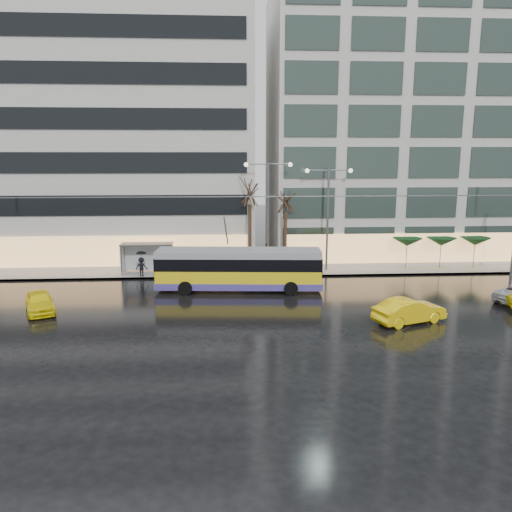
{
  "coord_description": "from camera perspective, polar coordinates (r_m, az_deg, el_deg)",
  "views": [
    {
      "loc": [
        -1.53,
        -30.22,
        9.68
      ],
      "look_at": [
        0.64,
        5.0,
        2.6
      ],
      "focal_mm": 35.0,
      "sensor_mm": 36.0,
      "label": 1
    }
  ],
  "objects": [
    {
      "name": "kerb",
      "position": [
        40.58,
        1.57,
        -2.34
      ],
      "size": [
        80.0,
        0.1,
        0.15
      ],
      "primitive_type": "cube",
      "color": "slate",
      "rests_on": "ground"
    },
    {
      "name": "parasol_b",
      "position": [
        45.77,
        20.41,
        1.54
      ],
      "size": [
        2.5,
        2.5,
        2.65
      ],
      "color": "#595B60",
      "rests_on": "sidewalk"
    },
    {
      "name": "taxi_b",
      "position": [
        30.9,
        17.13,
        -6.0
      ],
      "size": [
        4.69,
        2.98,
        1.46
      ],
      "primitive_type": "imported",
      "rotation": [
        0.0,
        0.0,
        1.92
      ],
      "color": "yellow",
      "rests_on": "ground"
    },
    {
      "name": "ground",
      "position": [
        31.77,
        -0.6,
        -6.39
      ],
      "size": [
        140.0,
        140.0,
        0.0
      ],
      "primitive_type": "plane",
      "color": "black",
      "rests_on": "ground"
    },
    {
      "name": "trolleybus",
      "position": [
        36.31,
        -1.99,
        -1.68
      ],
      "size": [
        12.08,
        5.05,
        5.53
      ],
      "color": "yellow",
      "rests_on": "ground"
    },
    {
      "name": "street_lamp_near",
      "position": [
        41.34,
        1.39,
        6.23
      ],
      "size": [
        3.96,
        0.36,
        9.03
      ],
      "color": "#595B60",
      "rests_on": "sidewalk"
    },
    {
      "name": "tree_b",
      "position": [
        41.85,
        3.41,
        6.83
      ],
      "size": [
        3.2,
        3.2,
        7.7
      ],
      "color": "black",
      "rests_on": "sidewalk"
    },
    {
      "name": "building_left",
      "position": [
        51.33,
        -20.39,
        12.3
      ],
      "size": [
        34.0,
        14.0,
        22.0
      ],
      "primitive_type": "cube",
      "color": "#B9B7B1",
      "rests_on": "sidewalk"
    },
    {
      "name": "tree_a",
      "position": [
        41.35,
        -0.71,
        7.75
      ],
      "size": [
        3.2,
        3.2,
        8.4
      ],
      "color": "black",
      "rests_on": "sidewalk"
    },
    {
      "name": "parasol_c",
      "position": [
        47.06,
        23.76,
        1.54
      ],
      "size": [
        2.5,
        2.5,
        2.65
      ],
      "color": "#595B60",
      "rests_on": "sidewalk"
    },
    {
      "name": "pedestrian_b",
      "position": [
        43.17,
        -8.07,
        -0.36
      ],
      "size": [
        0.89,
        0.73,
        1.71
      ],
      "color": "black",
      "rests_on": "sidewalk"
    },
    {
      "name": "sidewalk",
      "position": [
        45.39,
        1.01,
        -0.87
      ],
      "size": [
        80.0,
        10.0,
        0.15
      ],
      "primitive_type": "cube",
      "color": "gray",
      "rests_on": "ground"
    },
    {
      "name": "catenary",
      "position": [
        38.63,
        0.26,
        3.27
      ],
      "size": [
        42.24,
        5.12,
        7.0
      ],
      "color": "#595B60",
      "rests_on": "ground"
    },
    {
      "name": "building_right",
      "position": [
        53.42,
        19.68,
        13.9
      ],
      "size": [
        32.0,
        14.0,
        25.0
      ],
      "primitive_type": "cube",
      "color": "#B9B7B1",
      "rests_on": "sidewalk"
    },
    {
      "name": "street_lamp_far",
      "position": [
        42.09,
        8.23,
        5.83
      ],
      "size": [
        3.96,
        0.36,
        8.53
      ],
      "color": "#595B60",
      "rests_on": "sidewalk"
    },
    {
      "name": "bus_shelter",
      "position": [
        42.19,
        -12.81,
        0.52
      ],
      "size": [
        4.2,
        1.6,
        2.51
      ],
      "color": "#595B60",
      "rests_on": "sidewalk"
    },
    {
      "name": "taxi_a",
      "position": [
        34.32,
        -23.5,
        -4.8
      ],
      "size": [
        3.09,
        4.35,
        1.37
      ],
      "primitive_type": "imported",
      "rotation": [
        0.0,
        0.0,
        0.41
      ],
      "color": "#FFE90D",
      "rests_on": "ground"
    },
    {
      "name": "pedestrian_a",
      "position": [
        41.35,
        -10.56,
        -0.11
      ],
      "size": [
        1.27,
        1.28,
        2.19
      ],
      "color": "black",
      "rests_on": "sidewalk"
    },
    {
      "name": "parasol_a",
      "position": [
        44.64,
        16.89,
        1.53
      ],
      "size": [
        2.5,
        2.5,
        2.65
      ],
      "color": "#595B60",
      "rests_on": "sidewalk"
    },
    {
      "name": "pedestrian_c",
      "position": [
        41.07,
        -12.96,
        -0.77
      ],
      "size": [
        1.06,
        0.89,
        2.11
      ],
      "color": "black",
      "rests_on": "sidewalk"
    }
  ]
}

